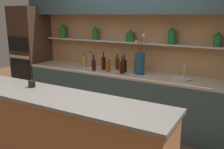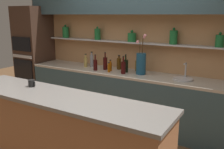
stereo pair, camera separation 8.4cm
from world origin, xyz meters
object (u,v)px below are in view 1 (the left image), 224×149
at_px(oven_tower, 31,56).
at_px(coffee_mug, 32,84).
at_px(bottle_sauce_2, 108,68).
at_px(bottle_wine_5, 94,65).
at_px(bottle_sauce_6, 109,66).
at_px(bottle_spirit_8, 117,63).
at_px(bottle_oil_4, 136,65).
at_px(bottle_spirit_0, 84,62).
at_px(bottle_wine_7, 122,67).
at_px(sink_fixture, 182,78).
at_px(bottle_wine_1, 124,66).
at_px(bottle_wine_9, 104,63).
at_px(flower_vase, 140,63).
at_px(bottle_spirit_3, 90,60).

xyz_separation_m(oven_tower, coffee_mug, (1.80, -1.66, 0.04)).
distance_m(bottle_sauce_2, bottle_wine_5, 0.28).
xyz_separation_m(bottle_sauce_6, bottle_spirit_8, (0.07, 0.18, 0.02)).
height_order(oven_tower, bottle_oil_4, oven_tower).
height_order(oven_tower, bottle_spirit_0, oven_tower).
bearing_deg(bottle_wine_5, bottle_wine_7, 2.89).
bearing_deg(oven_tower, sink_fixture, 0.22).
bearing_deg(bottle_wine_5, bottle_sauce_6, 23.90).
distance_m(sink_fixture, bottle_sauce_2, 1.24).
relative_size(sink_fixture, bottle_sauce_2, 1.74).
bearing_deg(bottle_sauce_2, bottle_spirit_8, 83.24).
distance_m(sink_fixture, bottle_wine_7, 0.97).
bearing_deg(bottle_wine_1, bottle_spirit_8, 146.40).
xyz_separation_m(bottle_spirit_0, bottle_wine_7, (0.86, -0.12, 0.01)).
distance_m(bottle_oil_4, bottle_sauce_6, 0.47).
bearing_deg(bottle_wine_9, bottle_wine_1, 0.01).
bearing_deg(bottle_spirit_8, bottle_wine_9, -145.24).
distance_m(bottle_sauce_2, bottle_wine_7, 0.27).
bearing_deg(bottle_sauce_2, bottle_spirit_0, 166.58).
bearing_deg(bottle_wine_1, coffee_mug, -103.81).
bearing_deg(bottle_wine_9, bottle_sauce_2, -41.30).
xyz_separation_m(bottle_spirit_0, bottle_wine_9, (0.43, 0.00, 0.01)).
bearing_deg(bottle_spirit_0, bottle_wine_7, -7.93).
bearing_deg(flower_vase, bottle_wine_5, -169.26).
relative_size(bottle_wine_1, bottle_spirit_3, 1.09).
xyz_separation_m(flower_vase, sink_fixture, (0.70, 0.01, -0.17)).
bearing_deg(bottle_oil_4, bottle_spirit_0, -169.12).
bearing_deg(bottle_oil_4, bottle_wine_1, -125.57).
bearing_deg(bottle_wine_1, bottle_wine_9, -179.99).
distance_m(bottle_oil_4, bottle_wine_9, 0.57).
xyz_separation_m(bottle_wine_5, bottle_sauce_6, (0.24, 0.11, -0.02)).
height_order(sink_fixture, bottle_wine_1, bottle_wine_1).
xyz_separation_m(bottle_wine_5, bottle_wine_9, (0.11, 0.15, 0.01)).
bearing_deg(sink_fixture, bottle_wine_5, -173.96).
bearing_deg(bottle_oil_4, bottle_spirit_8, -172.91).
relative_size(bottle_wine_5, bottle_spirit_8, 1.09).
relative_size(bottle_sauce_2, bottle_wine_9, 0.55).
distance_m(bottle_oil_4, bottle_wine_5, 0.73).
relative_size(bottle_wine_7, bottle_wine_9, 0.95).
bearing_deg(coffee_mug, bottle_wine_1, 76.19).
xyz_separation_m(oven_tower, sink_fixture, (3.19, 0.01, -0.08)).
bearing_deg(bottle_wine_7, bottle_wine_1, 100.23).
bearing_deg(bottle_sauce_6, bottle_spirit_8, 70.00).
bearing_deg(bottle_spirit_3, bottle_spirit_0, -129.66).
height_order(bottle_spirit_3, bottle_spirit_8, bottle_spirit_3).
distance_m(bottle_spirit_8, coffee_mug, 1.82).
distance_m(bottle_spirit_0, bottle_wine_5, 0.35).
relative_size(bottle_sauce_6, bottle_wine_7, 0.66).
xyz_separation_m(sink_fixture, bottle_sauce_2, (-1.23, -0.15, 0.05)).
distance_m(oven_tower, sink_fixture, 3.19).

